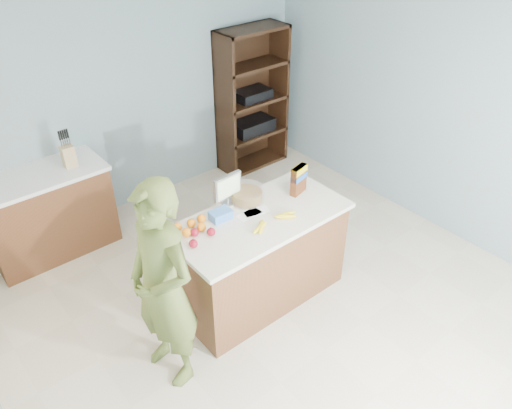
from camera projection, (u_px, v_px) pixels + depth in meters
floor at (281, 312)px, 4.52m from camera, size 4.50×5.00×0.02m
walls at (287, 151)px, 3.59m from camera, size 4.52×5.02×2.51m
counter_peninsula at (260, 261)px, 4.48m from camera, size 1.56×0.76×0.90m
back_cabinet at (48, 213)px, 5.04m from camera, size 1.24×0.62×0.90m
shelving_unit at (250, 102)px, 6.35m from camera, size 0.90×0.40×1.80m
person at (163, 288)px, 3.54m from camera, size 0.49×0.68×1.73m
knife_block at (68, 156)px, 4.85m from camera, size 0.12×0.10×0.31m
envelopes at (253, 213)px, 4.25m from camera, size 0.31×0.16×0.00m
bananas at (273, 221)px, 4.12m from camera, size 0.48×0.18×0.04m
apples at (200, 236)px, 3.93m from camera, size 0.26×0.18×0.07m
oranges at (192, 226)px, 4.04m from camera, size 0.29×0.20×0.08m
blue_carton at (221, 215)px, 4.16m from camera, size 0.19×0.13×0.08m
salad_bowl at (247, 195)px, 4.38m from camera, size 0.30×0.30×0.13m
tv at (228, 188)px, 4.29m from camera, size 0.28×0.12×0.28m
cereal_box at (299, 178)px, 4.43m from camera, size 0.19×0.11×0.27m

